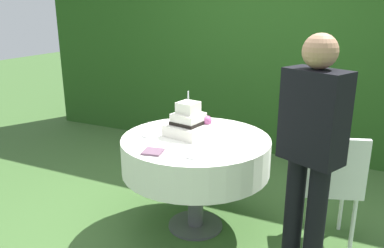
{
  "coord_description": "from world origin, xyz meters",
  "views": [
    {
      "loc": [
        1.19,
        -2.55,
        1.75
      ],
      "look_at": [
        -0.04,
        0.02,
        0.87
      ],
      "focal_mm": 36.3,
      "sensor_mm": 36.0,
      "label": 1
    }
  ],
  "objects_px": {
    "standing_person": "(311,148)",
    "garden_chair": "(332,180)",
    "serving_plate_right": "(196,155)",
    "napkin_stack": "(153,152)",
    "cake_table": "(196,154)",
    "serving_plate_left": "(217,149)",
    "wedding_cake": "(189,123)",
    "serving_plate_far": "(220,123)",
    "serving_plate_near": "(149,135)"
  },
  "relations": [
    {
      "from": "standing_person",
      "to": "garden_chair",
      "type": "bearing_deg",
      "value": 77.78
    },
    {
      "from": "serving_plate_right",
      "to": "napkin_stack",
      "type": "relative_size",
      "value": 1.13
    },
    {
      "from": "cake_table",
      "to": "serving_plate_left",
      "type": "height_order",
      "value": "serving_plate_left"
    },
    {
      "from": "wedding_cake",
      "to": "serving_plate_right",
      "type": "bearing_deg",
      "value": -57.53
    },
    {
      "from": "cake_table",
      "to": "serving_plate_left",
      "type": "relative_size",
      "value": 7.95
    },
    {
      "from": "serving_plate_far",
      "to": "serving_plate_left",
      "type": "height_order",
      "value": "same"
    },
    {
      "from": "serving_plate_right",
      "to": "cake_table",
      "type": "bearing_deg",
      "value": 115.74
    },
    {
      "from": "serving_plate_near",
      "to": "serving_plate_far",
      "type": "xyz_separation_m",
      "value": [
        0.38,
        0.52,
        0.0
      ]
    },
    {
      "from": "wedding_cake",
      "to": "serving_plate_far",
      "type": "relative_size",
      "value": 3.26
    },
    {
      "from": "wedding_cake",
      "to": "serving_plate_near",
      "type": "distance_m",
      "value": 0.32
    },
    {
      "from": "serving_plate_near",
      "to": "garden_chair",
      "type": "xyz_separation_m",
      "value": [
        1.34,
        0.29,
        -0.24
      ]
    },
    {
      "from": "serving_plate_near",
      "to": "cake_table",
      "type": "bearing_deg",
      "value": 18.1
    },
    {
      "from": "serving_plate_near",
      "to": "standing_person",
      "type": "distance_m",
      "value": 1.26
    },
    {
      "from": "napkin_stack",
      "to": "standing_person",
      "type": "xyz_separation_m",
      "value": [
        1.03,
        0.12,
        0.15
      ]
    },
    {
      "from": "serving_plate_near",
      "to": "napkin_stack",
      "type": "xyz_separation_m",
      "value": [
        0.21,
        -0.3,
        0.0
      ]
    },
    {
      "from": "wedding_cake",
      "to": "serving_plate_left",
      "type": "bearing_deg",
      "value": -33.52
    },
    {
      "from": "wedding_cake",
      "to": "cake_table",
      "type": "bearing_deg",
      "value": -24.99
    },
    {
      "from": "serving_plate_near",
      "to": "garden_chair",
      "type": "height_order",
      "value": "garden_chair"
    },
    {
      "from": "serving_plate_left",
      "to": "garden_chair",
      "type": "xyz_separation_m",
      "value": [
        0.75,
        0.36,
        -0.24
      ]
    },
    {
      "from": "standing_person",
      "to": "serving_plate_left",
      "type": "bearing_deg",
      "value": 169.71
    },
    {
      "from": "cake_table",
      "to": "napkin_stack",
      "type": "xyz_separation_m",
      "value": [
        -0.13,
        -0.41,
        0.14
      ]
    },
    {
      "from": "serving_plate_far",
      "to": "cake_table",
      "type": "bearing_deg",
      "value": -94.91
    },
    {
      "from": "napkin_stack",
      "to": "serving_plate_left",
      "type": "bearing_deg",
      "value": 31.86
    },
    {
      "from": "wedding_cake",
      "to": "napkin_stack",
      "type": "relative_size",
      "value": 2.67
    },
    {
      "from": "serving_plate_far",
      "to": "serving_plate_left",
      "type": "bearing_deg",
      "value": -70.19
    },
    {
      "from": "serving_plate_near",
      "to": "serving_plate_left",
      "type": "relative_size",
      "value": 0.86
    },
    {
      "from": "wedding_cake",
      "to": "standing_person",
      "type": "bearing_deg",
      "value": -18.82
    },
    {
      "from": "serving_plate_near",
      "to": "standing_person",
      "type": "bearing_deg",
      "value": -8.33
    },
    {
      "from": "cake_table",
      "to": "napkin_stack",
      "type": "bearing_deg",
      "value": -107.89
    },
    {
      "from": "serving_plate_near",
      "to": "garden_chair",
      "type": "bearing_deg",
      "value": 12.25
    },
    {
      "from": "serving_plate_left",
      "to": "napkin_stack",
      "type": "distance_m",
      "value": 0.45
    },
    {
      "from": "serving_plate_near",
      "to": "serving_plate_left",
      "type": "height_order",
      "value": "same"
    },
    {
      "from": "napkin_stack",
      "to": "standing_person",
      "type": "height_order",
      "value": "standing_person"
    },
    {
      "from": "cake_table",
      "to": "standing_person",
      "type": "xyz_separation_m",
      "value": [
        0.89,
        -0.3,
        0.3
      ]
    },
    {
      "from": "serving_plate_right",
      "to": "napkin_stack",
      "type": "height_order",
      "value": "napkin_stack"
    },
    {
      "from": "wedding_cake",
      "to": "garden_chair",
      "type": "distance_m",
      "value": 1.13
    },
    {
      "from": "serving_plate_far",
      "to": "napkin_stack",
      "type": "xyz_separation_m",
      "value": [
        -0.17,
        -0.82,
        0.0
      ]
    },
    {
      "from": "serving_plate_right",
      "to": "garden_chair",
      "type": "relative_size",
      "value": 0.17
    },
    {
      "from": "serving_plate_right",
      "to": "standing_person",
      "type": "xyz_separation_m",
      "value": [
        0.73,
        0.05,
        0.15
      ]
    },
    {
      "from": "wedding_cake",
      "to": "standing_person",
      "type": "relative_size",
      "value": 0.22
    },
    {
      "from": "cake_table",
      "to": "serving_plate_far",
      "type": "bearing_deg",
      "value": 85.09
    },
    {
      "from": "wedding_cake",
      "to": "serving_plate_right",
      "type": "xyz_separation_m",
      "value": [
        0.24,
        -0.38,
        -0.09
      ]
    },
    {
      "from": "serving_plate_right",
      "to": "garden_chair",
      "type": "height_order",
      "value": "garden_chair"
    },
    {
      "from": "cake_table",
      "to": "garden_chair",
      "type": "bearing_deg",
      "value": 10.14
    },
    {
      "from": "serving_plate_far",
      "to": "garden_chair",
      "type": "distance_m",
      "value": 1.02
    },
    {
      "from": "cake_table",
      "to": "standing_person",
      "type": "distance_m",
      "value": 0.99
    },
    {
      "from": "cake_table",
      "to": "serving_plate_right",
      "type": "height_order",
      "value": "serving_plate_right"
    },
    {
      "from": "cake_table",
      "to": "serving_plate_near",
      "type": "height_order",
      "value": "serving_plate_near"
    },
    {
      "from": "serving_plate_far",
      "to": "garden_chair",
      "type": "bearing_deg",
      "value": -13.42
    },
    {
      "from": "serving_plate_near",
      "to": "standing_person",
      "type": "height_order",
      "value": "standing_person"
    }
  ]
}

